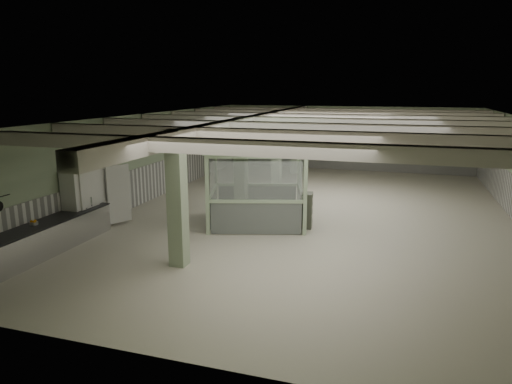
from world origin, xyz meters
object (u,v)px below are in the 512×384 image
(walkin_cooler, at_px, (93,199))
(filing_cabinet, at_px, (306,210))
(prep_counter, at_px, (43,239))
(guard_booth, at_px, (257,172))

(walkin_cooler, height_order, filing_cabinet, walkin_cooler)
(filing_cabinet, bearing_deg, prep_counter, -150.88)
(prep_counter, distance_m, guard_booth, 6.90)
(walkin_cooler, distance_m, filing_cabinet, 7.09)
(walkin_cooler, height_order, guard_booth, guard_booth)
(guard_booth, height_order, filing_cabinet, guard_booth)
(walkin_cooler, xyz_separation_m, guard_booth, (4.94, 2.29, 0.77))
(walkin_cooler, bearing_deg, guard_booth, 24.83)
(prep_counter, distance_m, walkin_cooler, 2.50)
(guard_booth, bearing_deg, prep_counter, -152.39)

